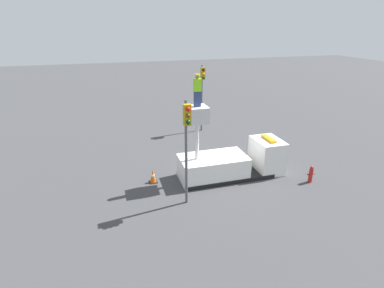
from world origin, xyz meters
TOP-DOWN VIEW (x-y plane):
  - ground_plane at (0.00, 0.00)m, footprint 120.00×120.00m
  - bucket_truck at (0.36, 0.00)m, footprint 6.46×2.20m
  - worker at (-1.82, 0.00)m, footprint 0.40×0.26m
  - traffic_light_pole at (-3.04, -2.26)m, footprint 0.34×0.57m
  - traffic_light_across at (1.24, 8.37)m, footprint 0.34×0.57m
  - fire_hydrant at (4.58, -2.11)m, footprint 0.48×0.24m
  - traffic_cone_rear at (-4.38, 0.51)m, footprint 0.47×0.47m

SIDE VIEW (x-z plane):
  - ground_plane at x=0.00m, z-range 0.00..0.00m
  - traffic_cone_rear at x=-4.38m, z-range -0.02..0.78m
  - fire_hydrant at x=4.58m, z-range -0.01..1.04m
  - bucket_truck at x=0.36m, z-range -1.37..3.21m
  - traffic_light_pole at x=-3.04m, z-range 1.14..6.66m
  - traffic_light_across at x=1.24m, z-range 1.16..6.78m
  - worker at x=-1.82m, z-range 4.58..6.32m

